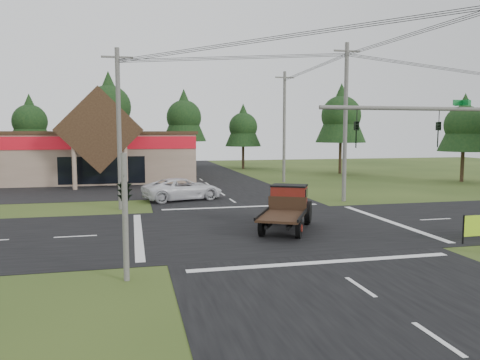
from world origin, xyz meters
name	(u,v)px	position (x,y,z in m)	size (l,w,h in m)	color
ground	(272,228)	(0.00, 0.00, 0.00)	(120.00, 120.00, 0.00)	#2C4017
road_ns	(272,227)	(0.00, 0.00, 0.01)	(12.00, 120.00, 0.02)	black
road_ew	(272,227)	(0.00, 0.00, 0.01)	(120.00, 12.00, 0.02)	black
parking_apron	(52,191)	(-14.00, 19.00, 0.01)	(28.00, 14.00, 0.02)	black
cvs_building	(50,154)	(-15.70, 29.57, 2.78)	(30.40, 18.20, 9.19)	gray
traffic_signal_mast	(467,149)	(5.82, -7.50, 4.43)	(8.12, 0.24, 7.00)	#595651
traffic_signal_corner	(124,178)	(-7.50, -7.32, 3.52)	(0.53, 2.48, 4.40)	#595651
utility_pole_nw	(119,128)	(-8.00, 8.00, 5.39)	(2.00, 0.30, 10.50)	#595651
utility_pole_ne	(345,121)	(8.00, 8.00, 5.89)	(2.00, 0.30, 11.50)	#595651
utility_pole_n	(284,126)	(8.00, 22.00, 5.74)	(2.00, 0.30, 11.20)	#595651
tree_row_b	(30,120)	(-20.00, 42.00, 6.70)	(5.60, 5.60, 10.10)	#332316
tree_row_c	(109,105)	(-10.00, 41.00, 8.72)	(7.28, 7.28, 13.13)	#332316
tree_row_d	(184,116)	(0.00, 42.00, 7.38)	(6.16, 6.16, 11.11)	#332316
tree_row_e	(243,126)	(8.00, 40.00, 6.03)	(5.04, 5.04, 9.09)	#332316
tree_side_ne	(341,114)	(18.00, 30.00, 7.38)	(6.16, 6.16, 11.11)	#332316
tree_side_e_near	(464,123)	(26.00, 18.00, 6.03)	(5.04, 5.04, 9.09)	#332316
antique_flatbed_truck	(286,209)	(0.47, -0.93, 1.16)	(2.12, 5.55, 2.32)	#5D170D
white_pickup	(183,189)	(-3.53, 11.44, 0.83)	(2.76, 5.98, 1.66)	silver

